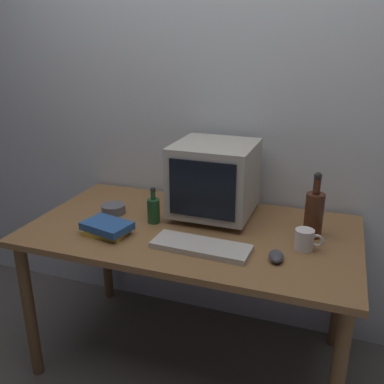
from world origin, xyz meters
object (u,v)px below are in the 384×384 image
keyboard (201,246)px  mug (305,240)px  computer_mouse (276,256)px  bottle_tall (314,213)px  cd_spindle (113,209)px  book_stack (107,228)px  crt_monitor (214,179)px  bottle_short (154,209)px

keyboard → mug: (0.41, 0.14, 0.03)m
keyboard → computer_mouse: 0.31m
computer_mouse → bottle_tall: size_ratio=0.33×
keyboard → cd_spindle: (-0.54, 0.22, 0.01)m
computer_mouse → book_stack: (-0.76, -0.01, 0.01)m
mug → keyboard: bearing=-161.0°
crt_monitor → keyboard: 0.41m
bottle_short → cd_spindle: bearing=171.9°
mug → cd_spindle: size_ratio=1.00×
crt_monitor → mug: size_ratio=3.26×
bottle_tall → bottle_short: 0.74m
keyboard → bottle_short: 0.36m
keyboard → computer_mouse: size_ratio=4.20×
bottle_tall → mug: (-0.02, -0.14, -0.07)m
keyboard → mug: size_ratio=3.50×
cd_spindle → book_stack: bearing=-67.4°
bottle_tall → computer_mouse: bearing=-113.0°
book_stack → crt_monitor: bearing=43.3°
bottle_short → mug: (0.71, -0.05, -0.02)m
crt_monitor → cd_spindle: size_ratio=3.26×
book_stack → cd_spindle: bearing=112.6°
bottle_tall → cd_spindle: bearing=-176.3°
bottle_tall → cd_spindle: (-0.98, -0.06, -0.09)m
crt_monitor → keyboard: bearing=-81.7°
computer_mouse → book_stack: 0.76m
crt_monitor → bottle_short: size_ratio=2.17×
computer_mouse → cd_spindle: bearing=155.4°
keyboard → bottle_short: bearing=150.5°
cd_spindle → crt_monitor: bearing=16.3°
computer_mouse → keyboard: bearing=170.9°
crt_monitor → book_stack: size_ratio=1.64×
keyboard → mug: bearing=21.5°
crt_monitor → bottle_short: (-0.25, -0.18, -0.13)m
keyboard → book_stack: (-0.45, -0.01, 0.02)m
bottle_short → mug: bottle_short is taller
bottle_short → book_stack: size_ratio=0.76×
computer_mouse → crt_monitor: bearing=125.2°
mug → bottle_tall: bearing=82.0°
computer_mouse → cd_spindle: cd_spindle is taller
crt_monitor → mug: crt_monitor is taller
keyboard → bottle_tall: bottle_tall is taller
mug → computer_mouse: bearing=-126.2°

